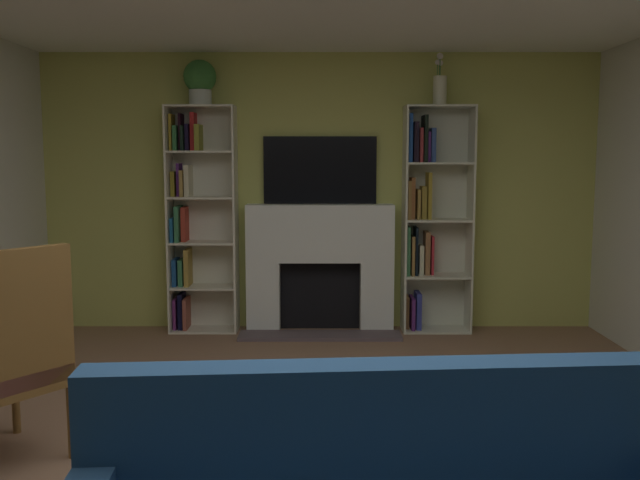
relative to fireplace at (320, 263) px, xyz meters
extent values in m
cube|color=#BDBF5C|center=(0.00, 0.16, 0.63)|extent=(5.14, 0.06, 2.50)
cube|color=white|center=(-0.51, 0.00, -0.30)|extent=(0.30, 0.25, 0.63)
cube|color=white|center=(0.51, 0.00, -0.30)|extent=(0.30, 0.25, 0.63)
cube|color=white|center=(0.00, 0.00, 0.27)|extent=(1.32, 0.25, 0.52)
cube|color=black|center=(0.00, 0.09, -0.30)|extent=(0.73, 0.08, 0.63)
cube|color=#5B4D51|center=(0.00, -0.27, -0.60)|extent=(1.42, 0.30, 0.03)
cube|color=black|center=(0.00, 0.10, 0.84)|extent=(1.02, 0.06, 0.61)
cube|color=silver|center=(-1.35, -0.02, 0.39)|extent=(0.02, 0.30, 2.02)
cube|color=silver|center=(-0.76, -0.02, 0.39)|extent=(0.02, 0.30, 2.02)
cube|color=silver|center=(-1.05, 0.12, 0.39)|extent=(0.61, 0.02, 2.02)
cube|color=silver|center=(-1.05, -0.02, -0.61)|extent=(0.57, 0.30, 0.02)
cube|color=#682666|center=(-1.31, 0.00, -0.46)|extent=(0.03, 0.21, 0.27)
cube|color=black|center=(-1.26, 0.00, -0.44)|extent=(0.04, 0.22, 0.32)
cube|color=#9B4F3F|center=(-1.22, -0.01, -0.46)|extent=(0.03, 0.24, 0.28)
cube|color=silver|center=(-1.05, -0.02, -0.21)|extent=(0.57, 0.30, 0.02)
cube|color=navy|center=(-1.31, 0.00, -0.08)|extent=(0.04, 0.21, 0.25)
cube|color=#347449|center=(-1.25, 0.00, -0.08)|extent=(0.04, 0.21, 0.24)
cube|color=#A58437|center=(-1.20, 0.00, -0.04)|extent=(0.04, 0.22, 0.33)
cube|color=silver|center=(-1.05, -0.02, 0.19)|extent=(0.57, 0.30, 0.02)
cube|color=#195585|center=(-1.31, -0.02, 0.31)|extent=(0.03, 0.25, 0.22)
cube|color=#316F46|center=(-1.27, -0.01, 0.36)|extent=(0.04, 0.25, 0.32)
cube|color=#AE3426|center=(-1.22, 0.01, 0.36)|extent=(0.04, 0.19, 0.31)
cube|color=silver|center=(-1.05, -0.02, 0.60)|extent=(0.57, 0.30, 0.02)
cube|color=olive|center=(-1.31, 0.02, 0.72)|extent=(0.04, 0.18, 0.22)
cube|color=#522470|center=(-1.26, 0.02, 0.75)|extent=(0.02, 0.17, 0.29)
cube|color=olive|center=(-1.22, -0.02, 0.72)|extent=(0.03, 0.25, 0.23)
cube|color=beige|center=(-1.18, 0.00, 0.75)|extent=(0.04, 0.23, 0.28)
cube|color=silver|center=(-1.05, -0.02, 1.00)|extent=(0.57, 0.30, 0.02)
cube|color=olive|center=(-1.32, 0.01, 1.17)|extent=(0.02, 0.19, 0.32)
cube|color=#31713B|center=(-1.27, 0.01, 1.12)|extent=(0.04, 0.21, 0.22)
cube|color=black|center=(-1.23, 0.02, 1.17)|extent=(0.02, 0.19, 0.33)
cube|color=black|center=(-1.20, -0.01, 1.12)|extent=(0.02, 0.24, 0.22)
cube|color=black|center=(-1.17, 0.00, 1.13)|extent=(0.03, 0.21, 0.23)
cube|color=#B21F21|center=(-1.12, 0.02, 1.18)|extent=(0.04, 0.18, 0.34)
cube|color=olive|center=(-1.08, 0.00, 1.13)|extent=(0.04, 0.22, 0.23)
cube|color=silver|center=(-1.05, -0.02, 1.40)|extent=(0.57, 0.30, 0.02)
cube|color=beige|center=(0.76, -0.03, 0.39)|extent=(0.02, 0.31, 2.02)
cube|color=beige|center=(1.35, -0.03, 0.39)|extent=(0.02, 0.31, 2.02)
cube|color=beige|center=(1.05, 0.12, 0.39)|extent=(0.61, 0.02, 2.02)
cube|color=beige|center=(1.05, -0.03, -0.61)|extent=(0.57, 0.31, 0.02)
cube|color=brown|center=(0.79, 0.02, -0.45)|extent=(0.03, 0.18, 0.29)
cube|color=#54246B|center=(0.84, -0.01, -0.45)|extent=(0.03, 0.24, 0.29)
cube|color=#323B94|center=(0.89, 0.00, -0.43)|extent=(0.04, 0.22, 0.33)
cube|color=beige|center=(1.05, -0.03, -0.11)|extent=(0.57, 0.31, 0.02)
cube|color=#3A7847|center=(0.79, -0.01, 0.12)|extent=(0.03, 0.23, 0.44)
cube|color=olive|center=(0.83, -0.01, 0.07)|extent=(0.03, 0.24, 0.35)
cube|color=black|center=(0.87, 0.01, 0.11)|extent=(0.02, 0.20, 0.43)
cube|color=beige|center=(0.91, 0.02, 0.03)|extent=(0.04, 0.18, 0.27)
cube|color=#8E5E38|center=(0.97, 0.02, 0.09)|extent=(0.04, 0.18, 0.39)
cube|color=red|center=(1.01, 0.02, 0.07)|extent=(0.02, 0.17, 0.35)
cube|color=beige|center=(1.05, -0.03, 0.39)|extent=(0.57, 0.31, 0.02)
cube|color=olive|center=(0.79, -0.01, 0.57)|extent=(0.03, 0.24, 0.34)
cube|color=#9A5D30|center=(0.83, 0.02, 0.59)|extent=(0.03, 0.19, 0.37)
cube|color=olive|center=(0.88, 0.00, 0.54)|extent=(0.03, 0.22, 0.27)
cube|color=olive|center=(0.93, 0.02, 0.55)|extent=(0.04, 0.18, 0.29)
cube|color=olive|center=(0.97, 0.00, 0.61)|extent=(0.03, 0.22, 0.41)
cube|color=beige|center=(1.05, -0.03, 0.90)|extent=(0.57, 0.31, 0.02)
cube|color=navy|center=(0.79, -0.01, 1.12)|extent=(0.03, 0.25, 0.42)
cube|color=black|center=(0.84, -0.02, 1.09)|extent=(0.04, 0.25, 0.35)
cube|color=#A43134|center=(0.89, 0.00, 1.06)|extent=(0.03, 0.23, 0.30)
cube|color=black|center=(0.93, -0.02, 1.12)|extent=(0.03, 0.25, 0.41)
cube|color=#522577|center=(0.96, 0.00, 1.04)|extent=(0.02, 0.21, 0.27)
cube|color=#314B8C|center=(1.00, 0.01, 1.06)|extent=(0.04, 0.19, 0.30)
cube|color=beige|center=(1.05, -0.03, 1.40)|extent=(0.57, 0.31, 0.02)
cylinder|color=silver|center=(-1.05, -0.02, 1.47)|extent=(0.20, 0.20, 0.13)
sphere|color=#357331|center=(-1.05, -0.02, 1.66)|extent=(0.29, 0.29, 0.29)
cylinder|color=beige|center=(1.05, -0.02, 1.53)|extent=(0.12, 0.12, 0.25)
cylinder|color=#4C7F3F|center=(1.05, -0.02, 1.71)|extent=(0.01, 0.01, 0.11)
sphere|color=silver|center=(1.05, -0.02, 1.77)|extent=(0.05, 0.05, 0.05)
cylinder|color=#4C7F3F|center=(1.03, -0.03, 1.72)|extent=(0.01, 0.01, 0.12)
sphere|color=silver|center=(1.03, -0.03, 1.78)|extent=(0.05, 0.05, 0.05)
cylinder|color=#4C7F3F|center=(1.04, -0.05, 1.74)|extent=(0.01, 0.01, 0.17)
sphere|color=silver|center=(1.04, -0.05, 1.83)|extent=(0.05, 0.05, 0.05)
cylinder|color=#4C7F3F|center=(1.04, -0.03, 1.75)|extent=(0.01, 0.01, 0.17)
sphere|color=silver|center=(1.04, -0.03, 1.83)|extent=(0.05, 0.05, 0.05)
cube|color=#2B5587|center=(0.22, -3.90, 0.04)|extent=(2.07, 0.31, 0.42)
cylinder|color=brown|center=(-1.30, -2.72, -0.40)|extent=(0.04, 0.04, 0.43)
cylinder|color=brown|center=(-1.74, -2.39, -0.40)|extent=(0.04, 0.04, 0.43)
cube|color=brown|center=(-1.50, -2.97, 0.16)|extent=(0.46, 0.58, 0.70)
cube|color=brown|center=(0.25, -3.47, -0.21)|extent=(0.88, 0.42, 0.04)
cylinder|color=brown|center=(-0.17, -3.29, -0.42)|extent=(0.05, 0.05, 0.39)
cylinder|color=brown|center=(0.66, -3.29, -0.42)|extent=(0.05, 0.05, 0.39)
camera|label=1|loc=(0.00, -6.18, 0.94)|focal=38.72mm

